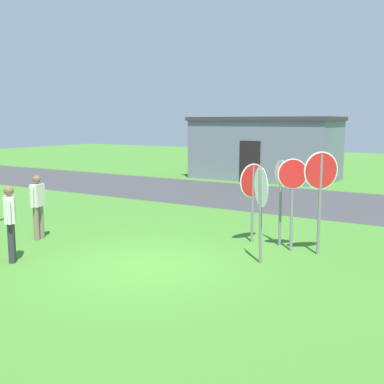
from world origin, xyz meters
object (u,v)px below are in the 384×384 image
at_px(stop_sign_tallest, 321,184).
at_px(stop_sign_nearest, 292,188).
at_px(stop_sign_leaning_right, 253,189).
at_px(stop_sign_far_back, 281,189).
at_px(stop_sign_rear_right, 261,197).
at_px(person_with_sunhat, 38,204).
at_px(person_in_blue, 10,219).

relative_size(stop_sign_tallest, stop_sign_nearest, 1.09).
height_order(stop_sign_leaning_right, stop_sign_far_back, stop_sign_far_back).
xyz_separation_m(stop_sign_tallest, stop_sign_nearest, (-0.67, 0.02, -0.16)).
bearing_deg(stop_sign_nearest, stop_sign_rear_right, -99.01).
distance_m(stop_sign_rear_right, person_with_sunhat, 5.90).
relative_size(stop_sign_far_back, person_with_sunhat, 1.27).
bearing_deg(stop_sign_tallest, stop_sign_nearest, 178.38).
height_order(stop_sign_rear_right, person_in_blue, stop_sign_rear_right).
relative_size(stop_sign_leaning_right, person_with_sunhat, 1.20).
height_order(stop_sign_tallest, person_in_blue, stop_sign_tallest).
bearing_deg(stop_sign_leaning_right, stop_sign_rear_right, -60.38).
relative_size(person_in_blue, person_with_sunhat, 1.00).
relative_size(stop_sign_leaning_right, stop_sign_nearest, 0.92).
bearing_deg(stop_sign_far_back, stop_sign_tallest, -14.82).
height_order(person_in_blue, person_with_sunhat, same).
relative_size(stop_sign_nearest, stop_sign_rear_right, 1.04).
bearing_deg(person_with_sunhat, person_in_blue, -56.90).
relative_size(stop_sign_leaning_right, stop_sign_far_back, 0.94).
relative_size(stop_sign_tallest, person_in_blue, 1.42).
height_order(stop_sign_leaning_right, stop_sign_rear_right, stop_sign_rear_right).
bearing_deg(stop_sign_tallest, stop_sign_leaning_right, 172.60).
relative_size(stop_sign_leaning_right, stop_sign_tallest, 0.84).
bearing_deg(stop_sign_far_back, person_in_blue, -135.93).
height_order(stop_sign_leaning_right, person_in_blue, stop_sign_leaning_right).
xyz_separation_m(stop_sign_rear_right, person_in_blue, (-4.69, -2.76, -0.50)).
xyz_separation_m(stop_sign_tallest, person_with_sunhat, (-6.67, -2.43, -0.71)).
relative_size(stop_sign_nearest, stop_sign_far_back, 1.03).
distance_m(stop_sign_leaning_right, stop_sign_tallest, 1.81).
distance_m(person_in_blue, person_with_sunhat, 1.99).
xyz_separation_m(stop_sign_leaning_right, stop_sign_nearest, (1.11, -0.21, 0.12)).
distance_m(stop_sign_nearest, stop_sign_rear_right, 1.37).
distance_m(stop_sign_leaning_right, person_in_blue, 5.78).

